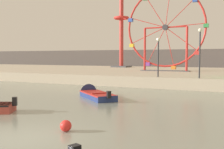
# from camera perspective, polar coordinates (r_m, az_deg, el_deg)

# --- Properties ---
(ground_plane) EXTENTS (240.00, 240.00, 0.00)m
(ground_plane) POSITION_cam_1_polar(r_m,az_deg,el_deg) (10.38, -18.50, -12.31)
(ground_plane) COLOR gray
(quay_promenade) EXTENTS (110.00, 25.49, 1.02)m
(quay_promenade) POSITION_cam_1_polar(r_m,az_deg,el_deg) (37.26, 14.75, -0.03)
(quay_promenade) COLOR #B7A88E
(quay_promenade) RESTS_ON ground_plane
(distant_town_skyline) EXTENTS (140.00, 3.00, 4.40)m
(distant_town_skyline) POSITION_cam_1_polar(r_m,az_deg,el_deg) (61.74, 19.14, 2.87)
(distant_town_skyline) COLOR #564C47
(distant_town_skyline) RESTS_ON ground_plane
(motorboat_navy_blue) EXTENTS (4.35, 3.96, 1.27)m
(motorboat_navy_blue) POSITION_cam_1_polar(r_m,az_deg,el_deg) (19.73, -3.94, -3.94)
(motorboat_navy_blue) COLOR navy
(motorboat_navy_blue) RESTS_ON ground_plane
(ferris_wheel_red_frame) EXTENTS (10.18, 1.20, 10.51)m
(ferris_wheel_red_frame) POSITION_cam_1_polar(r_m,az_deg,el_deg) (36.15, 10.83, 9.09)
(ferris_wheel_red_frame) COLOR red
(ferris_wheel_red_frame) RESTS_ON quay_promenade
(drop_tower_red_tower) EXTENTS (2.80, 2.80, 13.01)m
(drop_tower_red_tower) POSITION_cam_1_polar(r_m,az_deg,el_deg) (48.70, 1.93, 8.79)
(drop_tower_red_tower) COLOR #BC332D
(drop_tower_red_tower) RESTS_ON quay_promenade
(promenade_lamp_near) EXTENTS (0.32, 0.32, 4.17)m
(promenade_lamp_near) POSITION_cam_1_polar(r_m,az_deg,el_deg) (24.48, 17.48, 5.59)
(promenade_lamp_near) COLOR #2D2D33
(promenade_lamp_near) RESTS_ON quay_promenade
(promenade_lamp_far) EXTENTS (0.32, 0.32, 3.50)m
(promenade_lamp_far) POSITION_cam_1_polar(r_m,az_deg,el_deg) (25.37, 9.41, 4.76)
(promenade_lamp_far) COLOR #2D2D33
(promenade_lamp_far) RESTS_ON quay_promenade
(mooring_buoy_orange) EXTENTS (0.44, 0.44, 0.44)m
(mooring_buoy_orange) POSITION_cam_1_polar(r_m,az_deg,el_deg) (10.83, -9.41, -10.29)
(mooring_buoy_orange) COLOR red
(mooring_buoy_orange) RESTS_ON ground_plane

